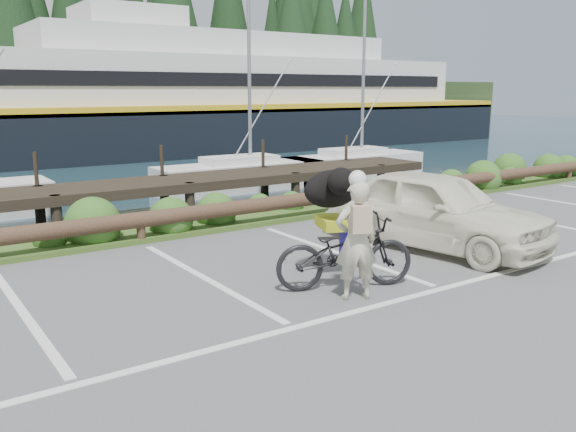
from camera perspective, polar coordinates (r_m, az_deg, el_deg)
The scene contains 7 objects.
ground at distance 7.79m, azimuth -1.12°, elevation -9.52°, with size 72.00×72.00×0.00m, color #4E4E50.
vegetation_strip at distance 12.36m, azimuth -14.71°, elevation -1.60°, with size 34.00×1.60×0.10m, color #3D5B21.
log_rail at distance 11.74m, azimuth -13.53°, elevation -2.50°, with size 32.00×0.30×0.60m, color #443021, non-canonical shape.
bicycle at distance 8.80m, azimuth 5.34°, elevation -3.40°, with size 0.71×2.03×1.07m, color black.
cyclist at distance 8.29m, azimuth 6.40°, elevation -2.31°, with size 0.60×0.39×1.64m, color #BCB89F.
dog at distance 9.23m, azimuth 4.18°, elevation 2.57°, with size 1.00×0.49×0.58m, color black.
parked_car at distance 11.28m, azimuth 13.67°, elevation 0.61°, with size 1.68×4.16×1.42m, color white.
Camera 1 is at (-3.97, -6.08, 2.83)m, focal length 38.00 mm.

